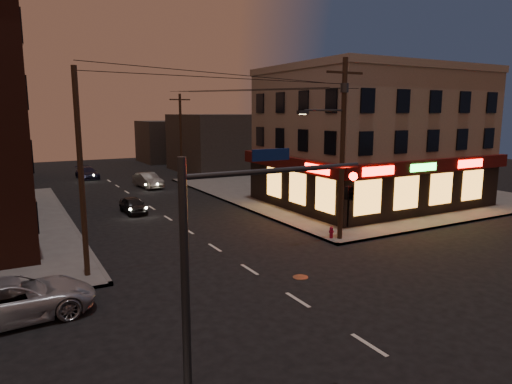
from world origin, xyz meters
TOP-DOWN VIEW (x-y plane):
  - ground at (0.00, 0.00)m, footprint 120.00×120.00m
  - sidewalk_ne at (18.00, 19.00)m, footprint 24.00×28.00m
  - pizza_building at (15.93, 13.43)m, footprint 15.85×12.85m
  - bg_building_ne_a at (14.00, 38.00)m, footprint 10.00×12.00m
  - bg_building_ne_b at (12.00, 52.00)m, footprint 8.00×8.00m
  - utility_pole_main at (6.68, 5.80)m, footprint 4.20×0.44m
  - utility_pole_far at (6.80, 32.00)m, footprint 0.26×0.26m
  - utility_pole_west at (-6.80, 6.50)m, footprint 0.24×0.24m
  - traffic_signal at (-5.57, -5.60)m, footprint 4.49×0.32m
  - suv_cross at (-9.72, 3.38)m, footprint 5.67×3.00m
  - sedan_near at (-1.69, 18.83)m, footprint 1.52×3.50m
  - sedan_mid at (2.45, 29.55)m, footprint 2.11×4.58m
  - sedan_far at (-1.76, 38.77)m, footprint 2.28×4.61m
  - fire_hydrant at (6.40, 6.06)m, footprint 0.30×0.30m

SIDE VIEW (x-z plane):
  - ground at x=0.00m, z-range 0.00..0.00m
  - sidewalk_ne at x=18.00m, z-range 0.00..0.15m
  - fire_hydrant at x=6.40m, z-range 0.18..0.86m
  - sedan_near at x=-1.69m, z-range 0.00..1.18m
  - sedan_far at x=-1.76m, z-range 0.00..1.29m
  - sedan_mid at x=2.45m, z-range 0.00..1.45m
  - suv_cross at x=-9.72m, z-range 0.00..1.52m
  - bg_building_ne_b at x=12.00m, z-range 0.00..6.00m
  - bg_building_ne_a at x=14.00m, z-range 0.00..7.00m
  - traffic_signal at x=-5.57m, z-range 0.92..7.39m
  - utility_pole_far at x=6.80m, z-range 0.15..9.15m
  - utility_pole_west at x=-6.80m, z-range 0.15..9.15m
  - pizza_building at x=15.93m, z-range 0.10..10.60m
  - utility_pole_main at x=6.68m, z-range 0.76..10.76m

